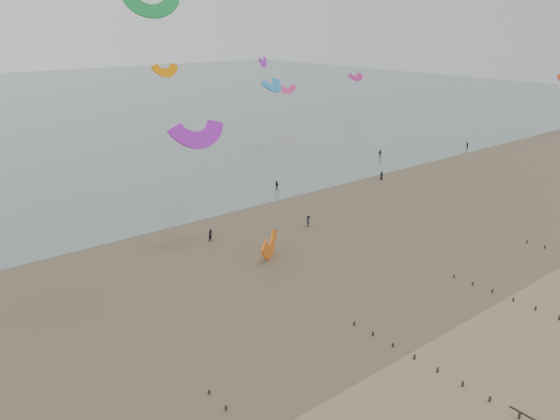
% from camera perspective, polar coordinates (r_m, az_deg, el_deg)
% --- Properties ---
extents(ground, '(500.00, 500.00, 0.00)m').
position_cam_1_polar(ground, '(50.88, 14.77, -18.49)').
color(ground, brown).
rests_on(ground, ground).
extents(sea_and_shore, '(500.00, 665.00, 0.03)m').
position_cam_1_polar(sea_and_shore, '(71.10, -10.17, -6.58)').
color(sea_and_shore, '#475654').
rests_on(sea_and_shore, ground).
extents(kitesurfers, '(149.48, 24.81, 1.85)m').
position_cam_1_polar(kitesurfers, '(102.75, 3.96, 2.38)').
color(kitesurfers, black).
rests_on(kitesurfers, ground).
extents(grounded_kite, '(7.75, 7.50, 3.36)m').
position_cam_1_polar(grounded_kite, '(74.96, -0.96, -4.86)').
color(grounded_kite, orange).
rests_on(grounded_kite, ground).
extents(kites_airborne, '(241.71, 129.82, 39.23)m').
position_cam_1_polar(kites_airborne, '(113.11, -27.19, 13.07)').
color(kites_airborne, '#0D7C2F').
rests_on(kites_airborne, ground).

